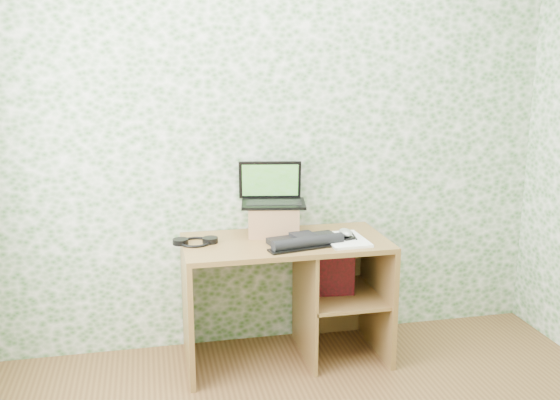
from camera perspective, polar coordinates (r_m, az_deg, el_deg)
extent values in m
plane|color=white|center=(3.85, -0.50, 5.47)|extent=(3.50, 0.00, 3.50)
cube|color=brown|center=(3.67, 0.51, -3.93)|extent=(1.20, 0.60, 0.03)
cube|color=brown|center=(3.73, -8.45, -9.97)|extent=(0.03, 0.60, 0.72)
cube|color=brown|center=(3.96, 8.87, -8.55)|extent=(0.03, 0.60, 0.72)
cube|color=brown|center=(3.83, 2.27, -9.19)|extent=(0.02, 0.56, 0.72)
cube|color=brown|center=(3.88, 5.64, -8.60)|extent=(0.46, 0.56, 0.02)
cube|color=brown|center=(4.15, 4.51, -7.42)|extent=(0.48, 0.02, 0.72)
cube|color=#A27148|center=(3.77, -0.60, -1.81)|extent=(0.34, 0.30, 0.18)
cube|color=black|center=(3.75, -0.60, -0.35)|extent=(0.42, 0.32, 0.02)
cube|color=black|center=(3.74, -0.57, -0.22)|extent=(0.35, 0.20, 0.00)
cube|color=black|center=(3.82, -0.93, 1.86)|extent=(0.39, 0.13, 0.24)
cube|color=#2C631C|center=(3.82, -0.90, 1.81)|extent=(0.34, 0.11, 0.20)
cube|color=black|center=(3.63, 2.15, -3.64)|extent=(0.43, 0.23, 0.03)
cube|color=black|center=(3.63, 2.15, -3.50)|extent=(0.16, 0.16, 0.05)
cylinder|color=black|center=(3.53, 2.59, -3.88)|extent=(0.44, 0.15, 0.07)
cube|color=black|center=(3.53, 2.60, -4.32)|extent=(0.48, 0.19, 0.01)
torus|color=black|center=(3.64, -7.74, -3.84)|extent=(0.19, 0.19, 0.02)
cylinder|color=black|center=(3.64, -9.09, -3.77)|extent=(0.09, 0.09, 0.03)
cylinder|color=black|center=(3.64, -6.41, -3.67)|extent=(0.09, 0.09, 0.03)
cube|color=white|center=(3.68, 5.96, -3.63)|extent=(0.24, 0.34, 0.02)
ellipsoid|color=#B9B9BC|center=(3.68, 6.00, -3.16)|extent=(0.10, 0.13, 0.04)
cylinder|color=black|center=(3.72, 6.78, -3.25)|extent=(0.03, 0.16, 0.01)
cube|color=maroon|center=(3.80, 4.73, -6.28)|extent=(0.28, 0.11, 0.33)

